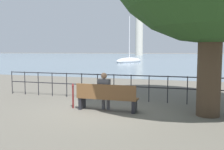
% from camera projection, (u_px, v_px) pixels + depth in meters
% --- Properties ---
extents(ground_plane, '(1000.00, 1000.00, 0.00)m').
position_uv_depth(ground_plane, '(107.00, 110.00, 8.32)').
color(ground_plane, '#605B51').
extents(harbor_water, '(600.00, 300.00, 0.01)m').
position_uv_depth(harbor_water, '(188.00, 55.00, 159.70)').
color(harbor_water, slate).
rests_on(harbor_water, ground_plane).
extents(park_bench, '(2.04, 0.45, 0.90)m').
position_uv_depth(park_bench, '(107.00, 98.00, 8.21)').
color(park_bench, brown).
rests_on(park_bench, ground_plane).
extents(seated_person_left, '(0.39, 0.35, 1.27)m').
position_uv_depth(seated_person_left, '(104.00, 90.00, 8.30)').
color(seated_person_left, '#4C4C51').
rests_on(seated_person_left, ground_plane).
extents(promenade_railing, '(10.77, 0.04, 1.05)m').
position_uv_depth(promenade_railing, '(122.00, 83.00, 10.01)').
color(promenade_railing, black).
rests_on(promenade_railing, ground_plane).
extents(closed_umbrella, '(0.09, 0.09, 0.89)m').
position_uv_depth(closed_umbrella, '(73.00, 94.00, 8.62)').
color(closed_umbrella, maroon).
rests_on(closed_umbrella, ground_plane).
extents(sailboat_2, '(4.74, 8.09, 8.98)m').
position_uv_depth(sailboat_2, '(129.00, 61.00, 47.14)').
color(sailboat_2, silver).
rests_on(sailboat_2, ground_plane).
extents(harbor_lighthouse, '(4.42, 4.42, 26.73)m').
position_uv_depth(harbor_lighthouse, '(139.00, 34.00, 144.11)').
color(harbor_lighthouse, beige).
rests_on(harbor_lighthouse, ground_plane).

